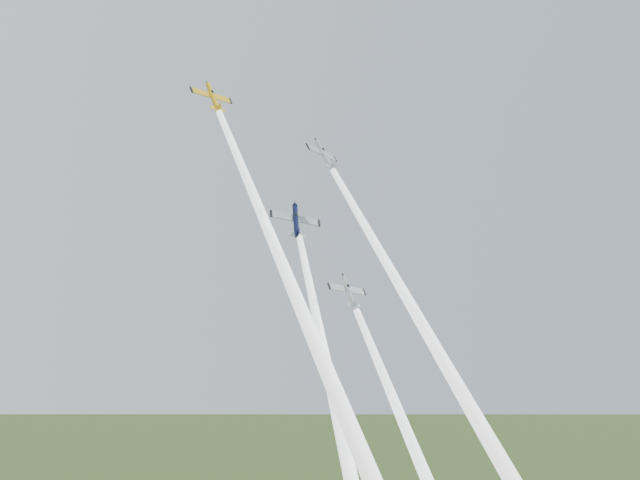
{
  "coord_description": "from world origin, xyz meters",
  "views": [
    {
      "loc": [
        -70.67,
        -90.79,
        76.49
      ],
      "look_at": [
        0.0,
        -6.0,
        92.0
      ],
      "focal_mm": 45.0,
      "sensor_mm": 36.0,
      "label": 1
    }
  ],
  "objects_px": {
    "plane_navy": "(296,220)",
    "plane_silver_low": "(349,291)",
    "plane_silver_right": "(324,154)",
    "plane_yellow": "(213,97)"
  },
  "relations": [
    {
      "from": "plane_navy",
      "to": "plane_silver_low",
      "type": "height_order",
      "value": "plane_navy"
    },
    {
      "from": "plane_silver_right",
      "to": "plane_navy",
      "type": "bearing_deg",
      "value": 141.37
    },
    {
      "from": "plane_yellow",
      "to": "plane_silver_low",
      "type": "bearing_deg",
      "value": -49.88
    },
    {
      "from": "plane_yellow",
      "to": "plane_silver_right",
      "type": "distance_m",
      "value": 19.21
    },
    {
      "from": "plane_navy",
      "to": "plane_silver_low",
      "type": "distance_m",
      "value": 16.42
    },
    {
      "from": "plane_yellow",
      "to": "plane_silver_low",
      "type": "height_order",
      "value": "plane_yellow"
    },
    {
      "from": "plane_navy",
      "to": "plane_silver_low",
      "type": "xyz_separation_m",
      "value": [
        0.15,
        -11.75,
        -11.46
      ]
    },
    {
      "from": "plane_yellow",
      "to": "plane_silver_right",
      "type": "bearing_deg",
      "value": -18.03
    },
    {
      "from": "plane_yellow",
      "to": "plane_navy",
      "type": "xyz_separation_m",
      "value": [
        13.23,
        -3.12,
        -17.46
      ]
    },
    {
      "from": "plane_navy",
      "to": "plane_silver_low",
      "type": "relative_size",
      "value": 1.24
    }
  ]
}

